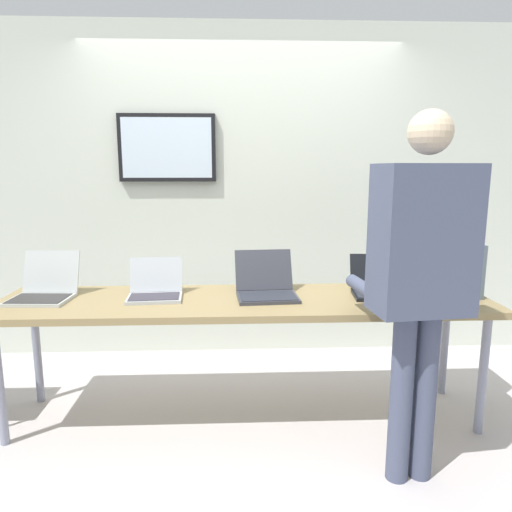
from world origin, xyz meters
TOP-DOWN VIEW (x-y plane):
  - ground at (0.00, 0.00)m, footprint 8.00×8.00m
  - back_wall at (-0.01, 1.13)m, footprint 8.00×0.11m
  - workbench at (0.00, 0.00)m, footprint 2.93×0.70m
  - equipment_box at (1.23, 0.07)m, footprint 0.36×0.34m
  - laptop_station_0 at (-1.20, 0.06)m, footprint 0.36×0.37m
  - laptop_station_1 at (-0.54, 0.06)m, footprint 0.34×0.32m
  - laptop_station_2 at (0.13, 0.06)m, footprint 0.38×0.41m
  - laptop_station_3 at (0.83, 0.05)m, footprint 0.35×0.35m
  - person at (0.81, -0.62)m, footprint 0.48×0.62m

SIDE VIEW (x-z plane):
  - ground at x=0.00m, z-range -0.04..0.00m
  - workbench at x=0.00m, z-range 0.33..1.09m
  - laptop_station_1 at x=-0.54m, z-range 0.70..0.93m
  - laptop_station_3 at x=0.83m, z-range 0.70..0.93m
  - laptop_station_2 at x=0.13m, z-range 0.69..0.95m
  - laptop_station_0 at x=-1.20m, z-range 0.69..0.96m
  - equipment_box at x=1.23m, z-range 0.76..1.09m
  - person at x=0.81m, z-range 0.19..1.98m
  - back_wall at x=-0.01m, z-range 0.01..2.66m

